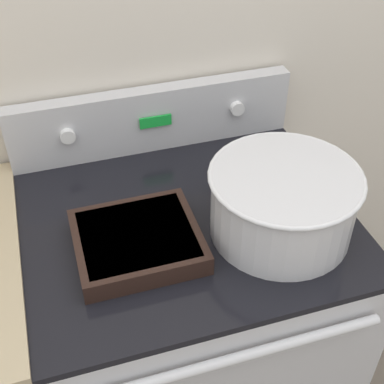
# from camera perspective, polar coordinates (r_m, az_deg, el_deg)

# --- Properties ---
(kitchen_wall) EXTENTS (8.00, 0.05, 2.50)m
(kitchen_wall) POSITION_cam_1_polar(r_m,az_deg,el_deg) (1.46, -5.28, 17.53)
(kitchen_wall) COLOR beige
(kitchen_wall) RESTS_ON ground_plane
(stove_range) EXTENTS (0.80, 0.73, 0.90)m
(stove_range) POSITION_cam_1_polar(r_m,az_deg,el_deg) (1.66, -0.49, -14.26)
(stove_range) COLOR #BCBCC1
(stove_range) RESTS_ON ground_plane
(control_panel) EXTENTS (0.80, 0.07, 0.19)m
(control_panel) POSITION_cam_1_polar(r_m,az_deg,el_deg) (1.52, -4.19, 7.82)
(control_panel) COLOR #BCBCC1
(control_panel) RESTS_ON stove_range
(mixing_bowl) EXTENTS (0.35, 0.35, 0.17)m
(mixing_bowl) POSITION_cam_1_polar(r_m,az_deg,el_deg) (1.25, 9.68, -0.85)
(mixing_bowl) COLOR silver
(mixing_bowl) RESTS_ON stove_range
(casserole_dish) EXTENTS (0.28, 0.25, 0.05)m
(casserole_dish) POSITION_cam_1_polar(r_m,az_deg,el_deg) (1.23, -5.85, -5.13)
(casserole_dish) COLOR black
(casserole_dish) RESTS_ON stove_range
(ladle) EXTENTS (0.08, 0.28, 0.08)m
(ladle) POSITION_cam_1_polar(r_m,az_deg,el_deg) (1.42, 14.69, 1.30)
(ladle) COLOR teal
(ladle) RESTS_ON stove_range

